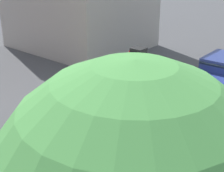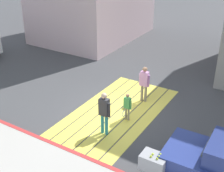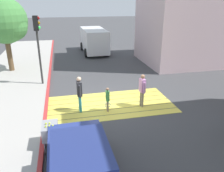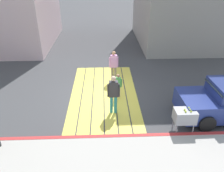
{
  "view_description": "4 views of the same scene",
  "coord_description": "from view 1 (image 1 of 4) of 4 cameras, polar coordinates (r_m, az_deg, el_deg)",
  "views": [
    {
      "loc": [
        -7.8,
        9.56,
        6.28
      ],
      "look_at": [
        0.47,
        -0.22,
        1.05
      ],
      "focal_mm": 54.63,
      "sensor_mm": 36.0,
      "label": 1
    },
    {
      "loc": [
        -9.85,
        -5.8,
        7.01
      ],
      "look_at": [
        0.14,
        0.32,
        1.13
      ],
      "focal_mm": 49.33,
      "sensor_mm": 36.0,
      "label": 2
    },
    {
      "loc": [
        -2.26,
        -10.35,
        5.15
      ],
      "look_at": [
        0.24,
        0.76,
        0.72
      ],
      "focal_mm": 36.21,
      "sensor_mm": 36.0,
      "label": 3
    },
    {
      "loc": [
        -9.55,
        -0.03,
        5.72
      ],
      "look_at": [
        -0.79,
        -0.38,
        0.88
      ],
      "focal_mm": 35.55,
      "sensor_mm": 36.0,
      "label": 4
    }
  ],
  "objects": [
    {
      "name": "ground_plane",
      "position": [
        13.85,
        0.89,
        -4.74
      ],
      "size": [
        120.0,
        120.0,
        0.0
      ],
      "primitive_type": "plane",
      "color": "#424244"
    },
    {
      "name": "crosswalk_stripes",
      "position": [
        13.84,
        0.89,
        -4.72
      ],
      "size": [
        6.4,
        3.25,
        0.01
      ],
      "color": "#EAD64C",
      "rests_on": "ground"
    },
    {
      "name": "curb_painted",
      "position": [
        12.28,
        12.83,
        -8.81
      ],
      "size": [
        0.16,
        40.0,
        0.13
      ],
      "primitive_type": "cube",
      "color": "#BC3333",
      "rests_on": "ground"
    },
    {
      "name": "car_parked_near_curb",
      "position": [
        16.89,
        17.82,
        1.97
      ],
      "size": [
        2.05,
        4.34,
        1.57
      ],
      "color": "navy",
      "rests_on": "ground"
    },
    {
      "name": "traffic_light_corner",
      "position": [
        7.93,
        4.1,
        -1.99
      ],
      "size": [
        0.39,
        0.28,
        4.24
      ],
      "color": "#2D2D2D",
      "rests_on": "ground"
    },
    {
      "name": "tennis_ball_cart",
      "position": [
        14.63,
        17.48,
        -1.29
      ],
      "size": [
        0.56,
        0.8,
        1.02
      ],
      "color": "#99999E",
      "rests_on": "ground"
    },
    {
      "name": "pedestrian_adult_lead",
      "position": [
        14.71,
        -2.16,
        1.17
      ],
      "size": [
        0.25,
        0.5,
        1.71
      ],
      "color": "gray",
      "rests_on": "ground"
    },
    {
      "name": "pedestrian_adult_trailing",
      "position": [
        12.86,
        7.59,
        -2.06
      ],
      "size": [
        0.24,
        0.52,
        1.77
      ],
      "color": "teal",
      "rests_on": "ground"
    },
    {
      "name": "pedestrian_child_with_racket",
      "position": [
        13.87,
        3.64,
        -1.61
      ],
      "size": [
        0.28,
        0.38,
        1.22
      ],
      "color": "gray",
      "rests_on": "ground"
    }
  ]
}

